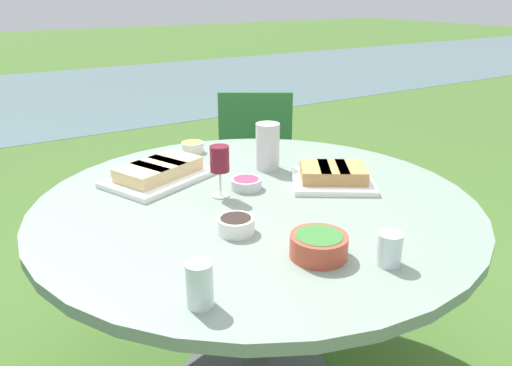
{
  "coord_description": "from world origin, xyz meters",
  "views": [
    {
      "loc": [
        -0.83,
        -1.33,
        1.45
      ],
      "look_at": [
        0.0,
        0.0,
        0.84
      ],
      "focal_mm": 35.0,
      "sensor_mm": 36.0,
      "label": 1
    }
  ],
  "objects_px": {
    "chair_far_back": "(255,158)",
    "dining_table": "(256,227)",
    "wine_glass": "(220,161)",
    "water_pitcher": "(268,146)"
  },
  "relations": [
    {
      "from": "chair_far_back",
      "to": "dining_table",
      "type": "bearing_deg",
      "value": -121.87
    },
    {
      "from": "dining_table",
      "to": "water_pitcher",
      "type": "relative_size",
      "value": 8.1
    },
    {
      "from": "dining_table",
      "to": "chair_far_back",
      "type": "relative_size",
      "value": 1.68
    },
    {
      "from": "wine_glass",
      "to": "water_pitcher",
      "type": "bearing_deg",
      "value": 27.91
    },
    {
      "from": "chair_far_back",
      "to": "water_pitcher",
      "type": "distance_m",
      "value": 0.97
    },
    {
      "from": "chair_far_back",
      "to": "water_pitcher",
      "type": "relative_size",
      "value": 4.81
    },
    {
      "from": "dining_table",
      "to": "wine_glass",
      "type": "bearing_deg",
      "value": 136.06
    },
    {
      "from": "dining_table",
      "to": "wine_glass",
      "type": "distance_m",
      "value": 0.27
    },
    {
      "from": "chair_far_back",
      "to": "wine_glass",
      "type": "distance_m",
      "value": 1.26
    },
    {
      "from": "dining_table",
      "to": "chair_far_back",
      "type": "distance_m",
      "value": 1.23
    }
  ]
}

